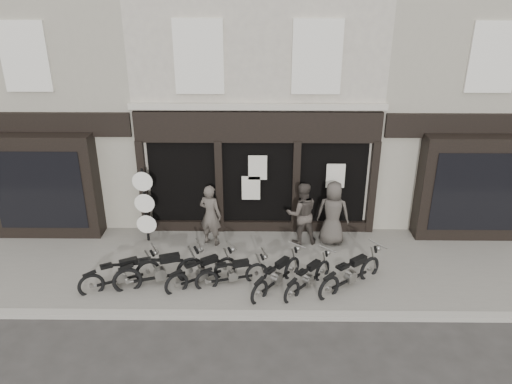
{
  "coord_description": "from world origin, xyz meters",
  "views": [
    {
      "loc": [
        0.1,
        -10.85,
        7.54
      ],
      "look_at": [
        -0.04,
        1.6,
        2.0
      ],
      "focal_mm": 35.0,
      "sensor_mm": 36.0,
      "label": 1
    }
  ],
  "objects_px": {
    "motorcycle_1": "(161,273)",
    "motorcycle_6": "(351,276)",
    "man_left": "(210,215)",
    "advert_sign_post": "(145,209)",
    "motorcycle_4": "(277,277)",
    "man_centre": "(302,213)",
    "motorcycle_3": "(233,275)",
    "motorcycle_2": "(202,274)",
    "man_right": "(333,213)",
    "motorcycle_5": "(308,279)",
    "motorcycle_0": "(121,276)"
  },
  "relations": [
    {
      "from": "motorcycle_0",
      "to": "motorcycle_5",
      "type": "bearing_deg",
      "value": -27.07
    },
    {
      "from": "motorcycle_1",
      "to": "man_left",
      "type": "distance_m",
      "value": 2.46
    },
    {
      "from": "motorcycle_1",
      "to": "motorcycle_4",
      "type": "height_order",
      "value": "motorcycle_1"
    },
    {
      "from": "motorcycle_3",
      "to": "motorcycle_6",
      "type": "height_order",
      "value": "motorcycle_6"
    },
    {
      "from": "motorcycle_1",
      "to": "man_right",
      "type": "relative_size",
      "value": 1.18
    },
    {
      "from": "man_centre",
      "to": "man_right",
      "type": "xyz_separation_m",
      "value": [
        0.91,
        -0.0,
        0.02
      ]
    },
    {
      "from": "motorcycle_5",
      "to": "advert_sign_post",
      "type": "relative_size",
      "value": 0.65
    },
    {
      "from": "man_left",
      "to": "motorcycle_2",
      "type": "bearing_deg",
      "value": 112.46
    },
    {
      "from": "motorcycle_6",
      "to": "man_left",
      "type": "bearing_deg",
      "value": 112.72
    },
    {
      "from": "motorcycle_0",
      "to": "motorcycle_6",
      "type": "distance_m",
      "value": 5.88
    },
    {
      "from": "motorcycle_5",
      "to": "motorcycle_6",
      "type": "xyz_separation_m",
      "value": [
        1.09,
        0.09,
        0.05
      ]
    },
    {
      "from": "motorcycle_2",
      "to": "motorcycle_3",
      "type": "distance_m",
      "value": 0.79
    },
    {
      "from": "man_left",
      "to": "advert_sign_post",
      "type": "distance_m",
      "value": 1.92
    },
    {
      "from": "motorcycle_4",
      "to": "advert_sign_post",
      "type": "height_order",
      "value": "advert_sign_post"
    },
    {
      "from": "motorcycle_4",
      "to": "man_right",
      "type": "height_order",
      "value": "man_right"
    },
    {
      "from": "motorcycle_2",
      "to": "man_right",
      "type": "xyz_separation_m",
      "value": [
        3.61,
        2.15,
        0.7
      ]
    },
    {
      "from": "motorcycle_4",
      "to": "man_right",
      "type": "relative_size",
      "value": 0.89
    },
    {
      "from": "motorcycle_2",
      "to": "motorcycle_4",
      "type": "relative_size",
      "value": 1.05
    },
    {
      "from": "motorcycle_4",
      "to": "motorcycle_5",
      "type": "relative_size",
      "value": 1.1
    },
    {
      "from": "man_centre",
      "to": "advert_sign_post",
      "type": "xyz_separation_m",
      "value": [
        -4.57,
        0.03,
        0.11
      ]
    },
    {
      "from": "motorcycle_1",
      "to": "man_right",
      "type": "height_order",
      "value": "man_right"
    },
    {
      "from": "motorcycle_5",
      "to": "man_right",
      "type": "bearing_deg",
      "value": 20.41
    },
    {
      "from": "man_left",
      "to": "man_centre",
      "type": "bearing_deg",
      "value": -154.14
    },
    {
      "from": "man_left",
      "to": "man_right",
      "type": "bearing_deg",
      "value": -154.75
    },
    {
      "from": "man_centre",
      "to": "motorcycle_5",
      "type": "bearing_deg",
      "value": 82.83
    },
    {
      "from": "motorcycle_6",
      "to": "man_left",
      "type": "distance_m",
      "value": 4.38
    },
    {
      "from": "motorcycle_5",
      "to": "motorcycle_3",
      "type": "bearing_deg",
      "value": 126.62
    },
    {
      "from": "motorcycle_4",
      "to": "man_right",
      "type": "xyz_separation_m",
      "value": [
        1.68,
        2.3,
        0.7
      ]
    },
    {
      "from": "motorcycle_2",
      "to": "advert_sign_post",
      "type": "height_order",
      "value": "advert_sign_post"
    },
    {
      "from": "motorcycle_2",
      "to": "man_left",
      "type": "distance_m",
      "value": 2.16
    },
    {
      "from": "motorcycle_0",
      "to": "advert_sign_post",
      "type": "xyz_separation_m",
      "value": [
        0.19,
        2.33,
        0.78
      ]
    },
    {
      "from": "motorcycle_6",
      "to": "advert_sign_post",
      "type": "height_order",
      "value": "advert_sign_post"
    },
    {
      "from": "motorcycle_4",
      "to": "man_centre",
      "type": "xyz_separation_m",
      "value": [
        0.78,
        2.31,
        0.68
      ]
    },
    {
      "from": "motorcycle_0",
      "to": "man_left",
      "type": "height_order",
      "value": "man_left"
    },
    {
      "from": "motorcycle_3",
      "to": "man_centre",
      "type": "relative_size",
      "value": 1.0
    },
    {
      "from": "motorcycle_4",
      "to": "motorcycle_5",
      "type": "bearing_deg",
      "value": -54.03
    },
    {
      "from": "motorcycle_1",
      "to": "motorcycle_6",
      "type": "xyz_separation_m",
      "value": [
        4.87,
        -0.03,
        -0.03
      ]
    },
    {
      "from": "motorcycle_4",
      "to": "advert_sign_post",
      "type": "xyz_separation_m",
      "value": [
        -3.79,
        2.34,
        0.79
      ]
    },
    {
      "from": "motorcycle_1",
      "to": "motorcycle_6",
      "type": "bearing_deg",
      "value": -18.55
    },
    {
      "from": "motorcycle_3",
      "to": "man_left",
      "type": "xyz_separation_m",
      "value": [
        -0.75,
        2.08,
        0.68
      ]
    },
    {
      "from": "man_centre",
      "to": "advert_sign_post",
      "type": "height_order",
      "value": "advert_sign_post"
    },
    {
      "from": "man_left",
      "to": "man_right",
      "type": "distance_m",
      "value": 3.57
    },
    {
      "from": "man_left",
      "to": "advert_sign_post",
      "type": "height_order",
      "value": "advert_sign_post"
    },
    {
      "from": "motorcycle_4",
      "to": "advert_sign_post",
      "type": "relative_size",
      "value": 0.71
    },
    {
      "from": "motorcycle_4",
      "to": "motorcycle_6",
      "type": "distance_m",
      "value": 1.89
    },
    {
      "from": "motorcycle_4",
      "to": "motorcycle_3",
      "type": "bearing_deg",
      "value": 121.71
    },
    {
      "from": "motorcycle_6",
      "to": "man_centre",
      "type": "height_order",
      "value": "man_centre"
    },
    {
      "from": "motorcycle_3",
      "to": "motorcycle_5",
      "type": "distance_m",
      "value": 1.93
    },
    {
      "from": "advert_sign_post",
      "to": "man_centre",
      "type": "bearing_deg",
      "value": 0.88
    },
    {
      "from": "motorcycle_1",
      "to": "motorcycle_5",
      "type": "height_order",
      "value": "motorcycle_1"
    }
  ]
}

